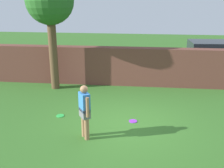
% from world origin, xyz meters
% --- Properties ---
extents(ground_plane, '(40.00, 40.00, 0.00)m').
position_xyz_m(ground_plane, '(0.00, 0.00, 0.00)').
color(ground_plane, '#336623').
extents(brick_wall, '(12.51, 0.50, 1.72)m').
position_xyz_m(brick_wall, '(-1.50, 4.02, 0.86)').
color(brick_wall, brown).
rests_on(brick_wall, ground).
extents(tree, '(1.96, 1.96, 4.72)m').
position_xyz_m(tree, '(-3.32, 3.21, 3.63)').
color(tree, brown).
rests_on(tree, ground).
extents(person, '(0.38, 0.47, 1.62)m').
position_xyz_m(person, '(-1.12, -0.95, 0.90)').
color(person, '#9E704C').
rests_on(person, ground).
extents(car, '(4.30, 2.12, 1.72)m').
position_xyz_m(car, '(3.84, 6.06, 0.86)').
color(car, navy).
rests_on(car, ground).
extents(frisbee_green, '(0.27, 0.27, 0.02)m').
position_xyz_m(frisbee_green, '(-2.29, 0.39, 0.01)').
color(frisbee_green, green).
rests_on(frisbee_green, ground).
extents(frisbee_purple, '(0.27, 0.27, 0.02)m').
position_xyz_m(frisbee_purple, '(0.23, 0.25, 0.01)').
color(frisbee_purple, purple).
rests_on(frisbee_purple, ground).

